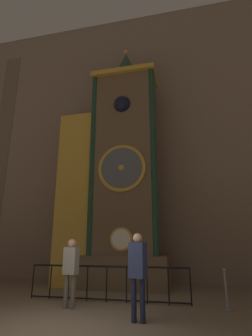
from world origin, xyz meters
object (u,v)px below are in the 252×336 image
visitor_far (138,267)px  stanchion_post (227,297)px  clock_tower (114,175)px  visitor_near (71,266)px

visitor_far → stanchion_post: size_ratio=1.85×
clock_tower → visitor_far: (1.65, -3.98, -3.07)m
clock_tower → stanchion_post: clock_tower is taller
visitor_near → visitor_far: size_ratio=0.94×
clock_tower → stanchion_post: bearing=-35.5°
visitor_near → visitor_far: (1.85, -0.75, 0.06)m
clock_tower → stanchion_post: size_ratio=10.65×
clock_tower → visitor_near: bearing=-93.4°
clock_tower → visitor_near: size_ratio=6.14×
visitor_far → stanchion_post: 2.49m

